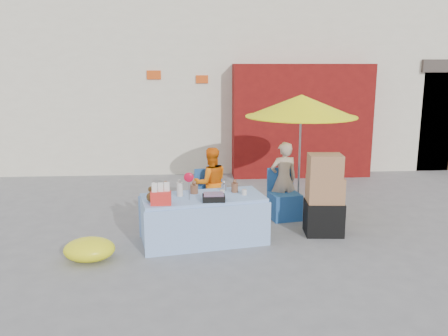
{
  "coord_description": "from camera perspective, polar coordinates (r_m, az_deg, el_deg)",
  "views": [
    {
      "loc": [
        -0.33,
        -6.63,
        2.59
      ],
      "look_at": [
        0.15,
        0.6,
        1.0
      ],
      "focal_mm": 38.0,
      "sensor_mm": 36.0,
      "label": 1
    }
  ],
  "objects": [
    {
      "name": "box_stack",
      "position": [
        7.45,
        11.98,
        -3.52
      ],
      "size": [
        0.6,
        0.51,
        1.27
      ],
      "rotation": [
        0.0,
        0.0,
        -0.08
      ],
      "color": "black",
      "rests_on": "ground"
    },
    {
      "name": "chair_left",
      "position": [
        8.04,
        -1.55,
        -4.5
      ],
      "size": [
        0.56,
        0.55,
        0.85
      ],
      "rotation": [
        0.0,
        0.0,
        0.19
      ],
      "color": "#21539B",
      "rests_on": "ground"
    },
    {
      "name": "vendor_orange",
      "position": [
        8.08,
        -1.59,
        -1.8
      ],
      "size": [
        0.67,
        0.57,
        1.22
      ],
      "primitive_type": "imported",
      "rotation": [
        0.0,
        0.0,
        3.33
      ],
      "color": "orange",
      "rests_on": "ground"
    },
    {
      "name": "backdrop",
      "position": [
        14.18,
        -0.39,
        14.46
      ],
      "size": [
        14.0,
        8.0,
        7.8
      ],
      "color": "silver",
      "rests_on": "ground"
    },
    {
      "name": "umbrella",
      "position": [
        8.22,
        9.28,
        7.34
      ],
      "size": [
        1.9,
        1.9,
        2.09
      ],
      "color": "gray",
      "rests_on": "ground"
    },
    {
      "name": "tarp_bundle",
      "position": [
        6.71,
        -15.89,
        -9.4
      ],
      "size": [
        0.73,
        0.6,
        0.31
      ],
      "primitive_type": "ellipsoid",
      "rotation": [
        0.0,
        0.0,
        -0.08
      ],
      "color": "yellow",
      "rests_on": "ground"
    },
    {
      "name": "ground",
      "position": [
        7.13,
        -0.91,
        -8.94
      ],
      "size": [
        80.0,
        80.0,
        0.0
      ],
      "primitive_type": "plane",
      "color": "slate",
      "rests_on": "ground"
    },
    {
      "name": "market_table",
      "position": [
        7.06,
        -2.57,
        -6.06
      ],
      "size": [
        1.95,
        1.19,
        1.1
      ],
      "rotation": [
        0.0,
        0.0,
        0.2
      ],
      "color": "#94BDED",
      "rests_on": "ground"
    },
    {
      "name": "vendor_beige",
      "position": [
        8.21,
        7.17,
        -1.37
      ],
      "size": [
        0.53,
        0.4,
        1.31
      ],
      "primitive_type": "imported",
      "rotation": [
        0.0,
        0.0,
        3.33
      ],
      "color": "tan",
      "rests_on": "ground"
    },
    {
      "name": "chair_right",
      "position": [
        8.18,
        7.25,
        -4.3
      ],
      "size": [
        0.56,
        0.55,
        0.85
      ],
      "rotation": [
        0.0,
        0.0,
        0.19
      ],
      "color": "#21539B",
      "rests_on": "ground"
    }
  ]
}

